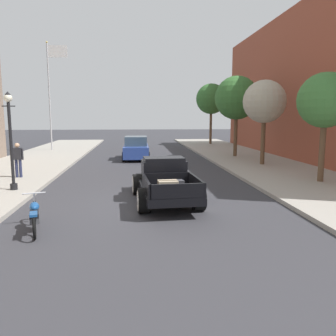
% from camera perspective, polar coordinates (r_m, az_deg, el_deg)
% --- Properties ---
extents(ground_plane, '(140.00, 140.00, 0.00)m').
position_cam_1_polar(ground_plane, '(12.46, -2.53, -5.66)').
color(ground_plane, '#333338').
extents(hotrod_truck_black, '(2.38, 5.02, 1.58)m').
position_cam_1_polar(hotrod_truck_black, '(12.61, -0.65, -1.96)').
color(hotrod_truck_black, black).
rests_on(hotrod_truck_black, ground).
extents(motorcycle_parked, '(0.76, 2.07, 0.93)m').
position_cam_1_polar(motorcycle_parked, '(9.99, -21.17, -7.19)').
color(motorcycle_parked, black).
rests_on(motorcycle_parked, ground).
extents(car_background_blue, '(1.90, 4.32, 1.65)m').
position_cam_1_polar(car_background_blue, '(24.82, -5.31, 3.20)').
color(car_background_blue, '#284293').
rests_on(car_background_blue, ground).
extents(pedestrian_sidewalk_left, '(0.53, 0.22, 1.65)m').
position_cam_1_polar(pedestrian_sidewalk_left, '(17.98, -23.53, 1.54)').
color(pedestrian_sidewalk_left, '#232847').
rests_on(pedestrian_sidewalk_left, sidewalk_left).
extents(street_lamp_near, '(0.50, 0.32, 3.85)m').
position_cam_1_polar(street_lamp_near, '(14.88, -24.57, 5.20)').
color(street_lamp_near, black).
rests_on(street_lamp_near, sidewalk_left).
extents(flagpole, '(1.74, 0.16, 9.16)m').
position_cam_1_polar(flagpole, '(31.99, -18.66, 12.96)').
color(flagpole, '#B2B2B7').
rests_on(flagpole, sidewalk_left).
extents(street_tree_nearest, '(2.42, 2.42, 4.81)m').
position_cam_1_polar(street_tree_nearest, '(16.82, 24.52, 10.05)').
color(street_tree_nearest, brown).
rests_on(street_tree_nearest, sidewalk_right).
extents(street_tree_second, '(2.56, 2.56, 5.06)m').
position_cam_1_polar(street_tree_second, '(21.77, 15.63, 10.45)').
color(street_tree_second, brown).
rests_on(street_tree_second, sidewalk_right).
extents(street_tree_third, '(3.12, 3.12, 5.78)m').
position_cam_1_polar(street_tree_third, '(25.83, 11.24, 11.25)').
color(street_tree_third, brown).
rests_on(street_tree_third, sidewalk_right).
extents(street_tree_farthest, '(3.17, 3.17, 6.31)m').
position_cam_1_polar(street_tree_farthest, '(37.24, 7.14, 11.22)').
color(street_tree_farthest, brown).
rests_on(street_tree_farthest, sidewalk_right).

